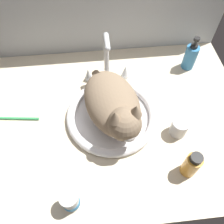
# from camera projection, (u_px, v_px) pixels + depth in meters

# --- Properties ---
(countertop) EXTENTS (1.06, 0.78, 0.03)m
(countertop) POSITION_uv_depth(u_px,v_px,m) (114.00, 119.00, 0.90)
(countertop) COLOR beige
(countertop) RESTS_ON ground
(backsplash_wall) EXTENTS (1.06, 0.02, 0.42)m
(backsplash_wall) POSITION_uv_depth(u_px,v_px,m) (104.00, 15.00, 0.96)
(backsplash_wall) COLOR #B2B7BC
(backsplash_wall) RESTS_ON ground
(sink_basin) EXTENTS (0.35, 0.35, 0.03)m
(sink_basin) POSITION_uv_depth(u_px,v_px,m) (112.00, 116.00, 0.87)
(sink_basin) COLOR white
(sink_basin) RESTS_ON countertop
(faucet) EXTENTS (0.19, 0.10, 0.24)m
(faucet) POSITION_uv_depth(u_px,v_px,m) (107.00, 65.00, 0.93)
(faucet) COLOR silver
(faucet) RESTS_ON countertop
(cat) EXTENTS (0.25, 0.38, 0.18)m
(cat) POSITION_uv_depth(u_px,v_px,m) (114.00, 107.00, 0.79)
(cat) COLOR #8C755B
(cat) RESTS_ON sink_basin
(pill_bottle) EXTENTS (0.06, 0.06, 0.08)m
(pill_bottle) POSITION_uv_depth(u_px,v_px,m) (70.00, 201.00, 0.68)
(pill_bottle) COLOR white
(pill_bottle) RESTS_ON countertop
(amber_bottle) EXTENTS (0.05, 0.05, 0.11)m
(amber_bottle) POSITION_uv_depth(u_px,v_px,m) (192.00, 165.00, 0.72)
(amber_bottle) COLOR gold
(amber_bottle) RESTS_ON countertop
(metal_jar) EXTENTS (0.06, 0.06, 0.07)m
(metal_jar) POSITION_uv_depth(u_px,v_px,m) (179.00, 127.00, 0.82)
(metal_jar) COLOR #B2B5BA
(metal_jar) RESTS_ON countertop
(soap_pump_bottle) EXTENTS (0.05, 0.05, 0.16)m
(soap_pump_bottle) POSITION_uv_depth(u_px,v_px,m) (190.00, 57.00, 0.99)
(soap_pump_bottle) COLOR teal
(soap_pump_bottle) RESTS_ON countertop
(toothbrush) EXTENTS (0.18, 0.03, 0.02)m
(toothbrush) POSITION_uv_depth(u_px,v_px,m) (14.00, 118.00, 0.88)
(toothbrush) COLOR #3FB266
(toothbrush) RESTS_ON countertop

